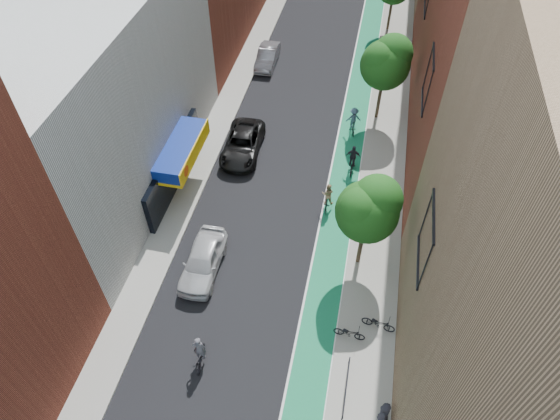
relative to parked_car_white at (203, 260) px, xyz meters
The scene contains 18 objects.
ground 8.32m from the parked_car_white, 68.76° to the right, with size 160.00×160.00×0.00m, color black.
bike_lane 19.59m from the parked_car_white, 69.05° to the left, with size 2.00×68.00×0.01m, color #126847.
sidewalk_left 18.54m from the parked_car_white, 99.32° to the left, with size 2.00×68.00×0.15m, color gray.
sidewalk_right 20.62m from the parked_car_white, 62.54° to the left, with size 3.00×68.00×0.15m, color gray.
building_left_white 11.42m from the parked_car_white, 141.86° to the left, with size 8.00×20.00×12.00m, color silver.
building_right_near_tan 18.02m from the parked_car_white, 20.87° to the right, with size 8.00×20.00×18.00m, color #8C6B4C.
tree_near 9.74m from the parked_car_white, 14.90° to the left, with size 3.40×3.36×6.42m.
tree_mid 18.90m from the parked_car_white, 62.06° to the left, with size 3.55×3.53×6.74m.
parked_car_white is the anchor object (origin of this frame).
parked_car_black 10.35m from the parked_car_white, 92.22° to the left, with size 2.50×5.43×1.51m, color black.
parked_car_silver 22.11m from the parked_car_white, 93.25° to the left, with size 1.54×4.42×1.46m, color gray.
cyclist_lead 5.65m from the parked_car_white, 73.76° to the right, with size 0.80×1.73×2.13m.
cyclist_lane_near 8.82m from the parked_car_white, 45.36° to the left, with size 0.79×1.59×1.94m.
cyclist_lane_mid 12.50m from the parked_car_white, 53.76° to the left, with size 0.99×1.85×2.03m.
cyclist_lane_far 15.90m from the parked_car_white, 64.02° to the left, with size 1.21×1.69×2.03m.
parked_bike_near 9.03m from the parked_car_white, 17.23° to the right, with size 0.57×1.64×0.86m, color black.
parked_bike_far 10.21m from the parked_car_white, 10.45° to the right, with size 0.61×1.76×0.93m, color black.
pedestrian 12.45m from the parked_car_white, 31.60° to the right, with size 0.77×0.50×1.57m, color #22212A.
Camera 1 is at (4.71, -7.92, 23.51)m, focal length 32.00 mm.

